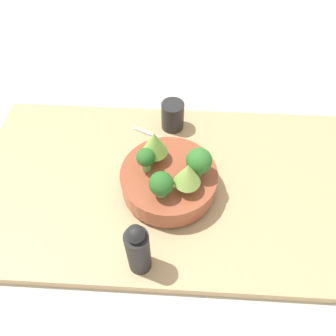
{
  "coord_description": "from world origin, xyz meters",
  "views": [
    {
      "loc": [
        -0.0,
        0.54,
        0.79
      ],
      "look_at": [
        0.03,
        0.02,
        0.13
      ],
      "focal_mm": 35.0,
      "sensor_mm": 36.0,
      "label": 1
    }
  ],
  "objects_px": {
    "pepper_mill": "(137,249)",
    "cup": "(172,116)",
    "fork": "(157,137)",
    "bowl": "(168,180)"
  },
  "relations": [
    {
      "from": "bowl",
      "to": "fork",
      "type": "bearing_deg",
      "value": -76.19
    },
    {
      "from": "pepper_mill",
      "to": "fork",
      "type": "distance_m",
      "value": 0.42
    },
    {
      "from": "pepper_mill",
      "to": "fork",
      "type": "xyz_separation_m",
      "value": [
        -0.01,
        -0.41,
        -0.08
      ]
    },
    {
      "from": "cup",
      "to": "fork",
      "type": "bearing_deg",
      "value": 49.83
    },
    {
      "from": "cup",
      "to": "pepper_mill",
      "type": "xyz_separation_m",
      "value": [
        0.05,
        0.47,
        0.04
      ]
    },
    {
      "from": "bowl",
      "to": "pepper_mill",
      "type": "relative_size",
      "value": 1.43
    },
    {
      "from": "pepper_mill",
      "to": "cup",
      "type": "bearing_deg",
      "value": -96.53
    },
    {
      "from": "cup",
      "to": "pepper_mill",
      "type": "relative_size",
      "value": 0.52
    },
    {
      "from": "bowl",
      "to": "fork",
      "type": "relative_size",
      "value": 1.68
    },
    {
      "from": "cup",
      "to": "pepper_mill",
      "type": "distance_m",
      "value": 0.47
    }
  ]
}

